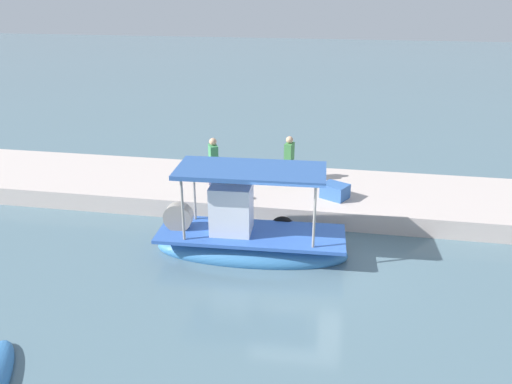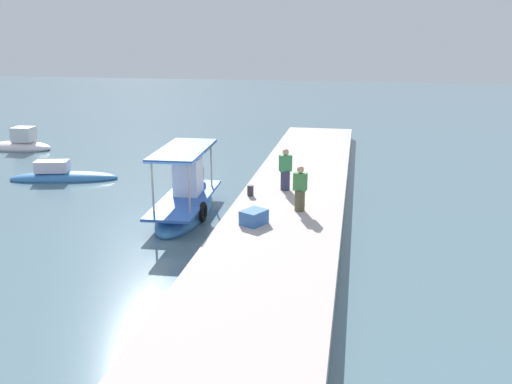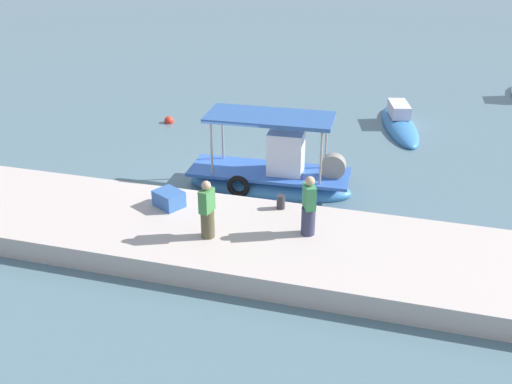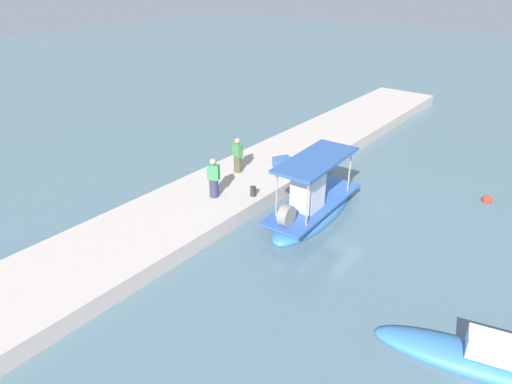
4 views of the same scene
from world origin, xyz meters
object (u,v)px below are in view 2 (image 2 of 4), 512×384
(fisherman_near_bollard, at_px, (300,191))
(moored_boat_near, at_px, (20,145))
(main_fishing_boat, at_px, (186,202))
(moored_boat_mid, at_px, (63,177))
(cargo_crate, at_px, (254,217))
(fisherman_by_crate, at_px, (285,171))
(mooring_bollard, at_px, (250,190))

(fisherman_near_bollard, height_order, moored_boat_near, fisherman_near_bollard)
(main_fishing_boat, xyz_separation_m, moored_boat_mid, (3.69, 7.19, -0.34))
(cargo_crate, xyz_separation_m, moored_boat_near, (11.80, 16.22, -0.59))
(fisherman_by_crate, bearing_deg, mooring_bollard, 130.29)
(fisherman_near_bollard, bearing_deg, main_fishing_boat, 81.74)
(fisherman_by_crate, distance_m, moored_boat_near, 18.40)
(fisherman_by_crate, distance_m, mooring_bollard, 1.67)
(main_fishing_boat, bearing_deg, moored_boat_mid, 62.82)
(mooring_bollard, relative_size, cargo_crate, 0.52)
(cargo_crate, relative_size, moored_boat_mid, 0.15)
(main_fishing_boat, distance_m, fisherman_near_bollard, 4.48)
(fisherman_by_crate, bearing_deg, main_fishing_boat, 117.83)
(mooring_bollard, relative_size, moored_boat_mid, 0.08)
(fisherman_near_bollard, relative_size, moored_boat_mid, 0.31)
(main_fishing_boat, relative_size, mooring_bollard, 13.40)
(fisherman_near_bollard, relative_size, cargo_crate, 2.03)
(fisherman_by_crate, xyz_separation_m, moored_boat_mid, (1.83, 10.70, -1.22))
(mooring_bollard, xyz_separation_m, cargo_crate, (-3.13, -0.73, 0.03))
(cargo_crate, distance_m, moored_boat_mid, 11.87)
(fisherman_by_crate, bearing_deg, cargo_crate, 173.50)
(main_fishing_boat, xyz_separation_m, fisherman_near_bollard, (-0.63, -4.36, 0.85))
(mooring_bollard, bearing_deg, cargo_crate, -166.84)
(moored_boat_mid, bearing_deg, cargo_crate, -120.32)
(main_fishing_boat, xyz_separation_m, moored_boat_near, (9.51, 13.18, -0.23))
(main_fishing_boat, xyz_separation_m, mooring_bollard, (0.83, -2.31, 0.33))
(main_fishing_boat, relative_size, fisherman_by_crate, 3.28)
(main_fishing_boat, bearing_deg, fisherman_by_crate, -62.17)
(cargo_crate, bearing_deg, mooring_bollard, 13.16)
(fisherman_near_bollard, distance_m, moored_boat_mid, 12.38)
(main_fishing_boat, relative_size, moored_boat_mid, 1.07)
(fisherman_near_bollard, relative_size, fisherman_by_crate, 0.97)
(moored_boat_mid, bearing_deg, fisherman_by_crate, -99.73)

